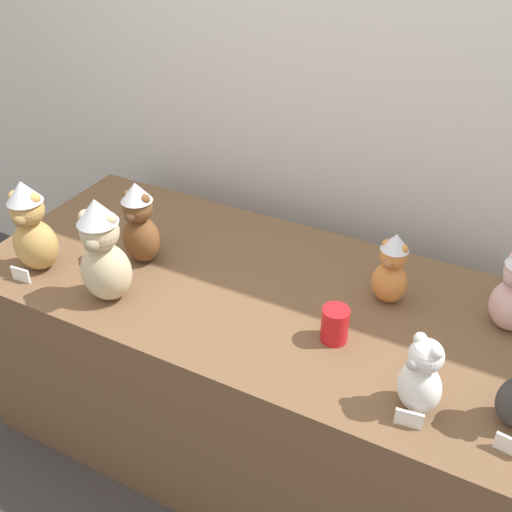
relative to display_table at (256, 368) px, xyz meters
name	(u,v)px	position (x,y,z in m)	size (l,w,h in m)	color
ground_plane	(225,485)	(0.00, -0.25, -0.38)	(10.00, 10.00, 0.00)	#3D3838
wall_back	(342,64)	(0.00, 0.67, 0.92)	(7.00, 0.08, 2.60)	silver
display_table	(256,368)	(0.00, 0.00, 0.00)	(1.89, 0.84, 0.75)	brown
teddy_bear_sand	(103,252)	(-0.39, -0.26, 0.55)	(0.19, 0.17, 0.35)	#CCB78E
teddy_bear_snow	(421,377)	(0.59, -0.26, 0.48)	(0.15, 0.15, 0.23)	white
teddy_bear_chestnut	(140,224)	(-0.42, -0.04, 0.52)	(0.14, 0.12, 0.30)	brown
teddy_bear_honey	(31,227)	(-0.70, -0.24, 0.54)	(0.18, 0.16, 0.33)	tan
teddy_bear_ginger	(391,269)	(0.40, 0.13, 0.50)	(0.12, 0.10, 0.25)	#D17F3D
party_cup_red	(335,325)	(0.32, -0.12, 0.43)	(0.08, 0.08, 0.11)	red
name_card_front_left	(509,446)	(0.83, -0.30, 0.40)	(0.07, 0.01, 0.05)	white
name_card_front_middle	(409,419)	(0.60, -0.33, 0.40)	(0.07, 0.01, 0.05)	white
name_card_front_right	(21,275)	(-0.70, -0.33, 0.40)	(0.07, 0.01, 0.05)	white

